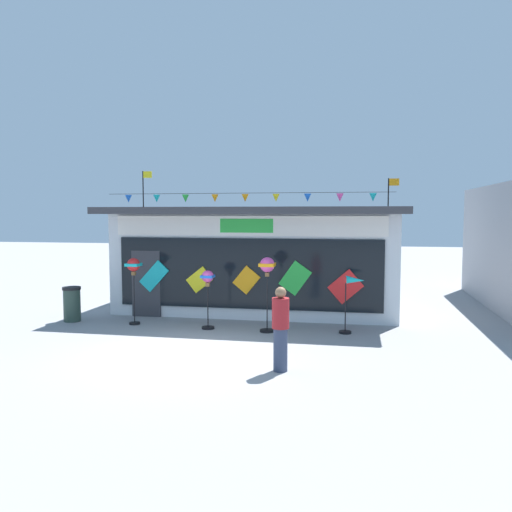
{
  "coord_description": "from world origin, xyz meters",
  "views": [
    {
      "loc": [
        3.66,
        -10.73,
        3.1
      ],
      "look_at": [
        0.85,
        3.78,
        1.89
      ],
      "focal_mm": 36.21,
      "sensor_mm": 36.0,
      "label": 1
    }
  ],
  "objects_px": {
    "wind_spinner_center_left": "(267,273)",
    "kite_shop_building": "(260,257)",
    "person_mid_plaza": "(281,328)",
    "wind_spinner_far_left": "(134,270)",
    "wind_spinner_left": "(208,284)",
    "trash_bin": "(72,304)",
    "wind_spinner_center_right": "(352,293)"
  },
  "relations": [
    {
      "from": "person_mid_plaza",
      "to": "wind_spinner_center_left",
      "type": "bearing_deg",
      "value": 55.03
    },
    {
      "from": "wind_spinner_center_right",
      "to": "trash_bin",
      "type": "bearing_deg",
      "value": 179.65
    },
    {
      "from": "kite_shop_building",
      "to": "wind_spinner_center_left",
      "type": "relative_size",
      "value": 4.57
    },
    {
      "from": "wind_spinner_far_left",
      "to": "wind_spinner_center_left",
      "type": "xyz_separation_m",
      "value": [
        3.82,
        -0.21,
        0.04
      ]
    },
    {
      "from": "kite_shop_building",
      "to": "wind_spinner_left",
      "type": "distance_m",
      "value": 3.46
    },
    {
      "from": "kite_shop_building",
      "to": "wind_spinner_center_right",
      "type": "bearing_deg",
      "value": -46.34
    },
    {
      "from": "wind_spinner_left",
      "to": "wind_spinner_center_right",
      "type": "xyz_separation_m",
      "value": [
        3.83,
        0.17,
        -0.14
      ]
    },
    {
      "from": "kite_shop_building",
      "to": "wind_spinner_center_right",
      "type": "relative_size",
      "value": 6.0
    },
    {
      "from": "wind_spinner_center_right",
      "to": "trash_bin",
      "type": "relative_size",
      "value": 1.5
    },
    {
      "from": "wind_spinner_left",
      "to": "wind_spinner_center_right",
      "type": "height_order",
      "value": "wind_spinner_left"
    },
    {
      "from": "wind_spinner_far_left",
      "to": "person_mid_plaza",
      "type": "bearing_deg",
      "value": -36.98
    },
    {
      "from": "wind_spinner_center_left",
      "to": "wind_spinner_center_right",
      "type": "relative_size",
      "value": 1.31
    },
    {
      "from": "wind_spinner_far_left",
      "to": "trash_bin",
      "type": "distance_m",
      "value": 2.21
    },
    {
      "from": "person_mid_plaza",
      "to": "trash_bin",
      "type": "bearing_deg",
      "value": 102.51
    },
    {
      "from": "wind_spinner_center_left",
      "to": "trash_bin",
      "type": "distance_m",
      "value": 5.88
    },
    {
      "from": "wind_spinner_center_left",
      "to": "wind_spinner_center_right",
      "type": "distance_m",
      "value": 2.26
    },
    {
      "from": "person_mid_plaza",
      "to": "wind_spinner_far_left",
      "type": "bearing_deg",
      "value": 93.87
    },
    {
      "from": "kite_shop_building",
      "to": "wind_spinner_center_left",
      "type": "height_order",
      "value": "kite_shop_building"
    },
    {
      "from": "kite_shop_building",
      "to": "wind_spinner_left",
      "type": "bearing_deg",
      "value": -103.5
    },
    {
      "from": "wind_spinner_left",
      "to": "trash_bin",
      "type": "relative_size",
      "value": 1.59
    },
    {
      "from": "wind_spinner_center_left",
      "to": "kite_shop_building",
      "type": "bearing_deg",
      "value": 103.78
    },
    {
      "from": "trash_bin",
      "to": "wind_spinner_center_right",
      "type": "bearing_deg",
      "value": -0.35
    },
    {
      "from": "trash_bin",
      "to": "kite_shop_building",
      "type": "bearing_deg",
      "value": 32.26
    },
    {
      "from": "kite_shop_building",
      "to": "person_mid_plaza",
      "type": "distance_m",
      "value": 6.94
    },
    {
      "from": "wind_spinner_far_left",
      "to": "wind_spinner_left",
      "type": "relative_size",
      "value": 1.18
    },
    {
      "from": "wind_spinner_far_left",
      "to": "person_mid_plaza",
      "type": "distance_m",
      "value": 5.87
    },
    {
      "from": "wind_spinner_far_left",
      "to": "wind_spinner_center_left",
      "type": "distance_m",
      "value": 3.83
    },
    {
      "from": "wind_spinner_center_right",
      "to": "wind_spinner_left",
      "type": "bearing_deg",
      "value": -177.52
    },
    {
      "from": "wind_spinner_center_right",
      "to": "person_mid_plaza",
      "type": "xyz_separation_m",
      "value": [
        -1.36,
        -3.52,
        -0.22
      ]
    },
    {
      "from": "wind_spinner_center_left",
      "to": "person_mid_plaza",
      "type": "height_order",
      "value": "wind_spinner_center_left"
    },
    {
      "from": "wind_spinner_left",
      "to": "wind_spinner_center_left",
      "type": "xyz_separation_m",
      "value": [
        1.63,
        -0.05,
        0.36
      ]
    },
    {
      "from": "wind_spinner_left",
      "to": "person_mid_plaza",
      "type": "height_order",
      "value": "person_mid_plaza"
    }
  ]
}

